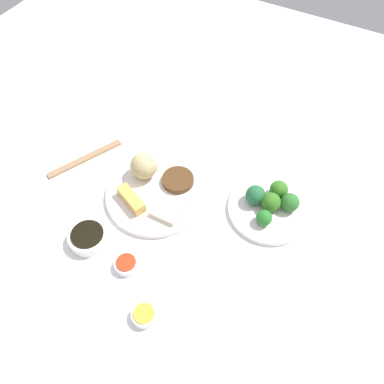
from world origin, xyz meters
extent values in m
cube|color=white|center=(0.00, 0.00, 0.01)|extent=(2.20, 2.20, 0.02)
cylinder|color=white|center=(0.03, 0.01, 0.03)|extent=(0.28, 0.28, 0.02)
sphere|color=tan|center=(0.10, -0.03, 0.07)|extent=(0.08, 0.08, 0.08)
cube|color=gold|center=(0.07, 0.07, 0.05)|extent=(0.10, 0.07, 0.03)
cube|color=beige|center=(-0.03, 0.05, 0.04)|extent=(0.07, 0.07, 0.02)
cylinder|color=#4D3017|center=(0.00, -0.05, 0.04)|extent=(0.09, 0.09, 0.02)
cylinder|color=white|center=(-0.26, -0.09, 0.03)|extent=(0.22, 0.22, 0.01)
sphere|color=#347220|center=(-0.26, -0.09, 0.06)|extent=(0.05, 0.05, 0.05)
sphere|color=#337420|center=(-0.26, -0.14, 0.06)|extent=(0.05, 0.05, 0.05)
sphere|color=#236537|center=(-0.22, -0.09, 0.06)|extent=(0.05, 0.05, 0.05)
sphere|color=#2B6D29|center=(-0.30, -0.12, 0.06)|extent=(0.05, 0.05, 0.05)
sphere|color=#267228|center=(-0.26, -0.04, 0.06)|extent=(0.04, 0.04, 0.04)
cylinder|color=white|center=(0.11, 0.22, 0.04)|extent=(0.10, 0.10, 0.03)
cylinder|color=black|center=(0.11, 0.22, 0.05)|extent=(0.08, 0.08, 0.00)
cylinder|color=white|center=(-0.02, 0.23, 0.03)|extent=(0.06, 0.06, 0.02)
cylinder|color=red|center=(-0.02, 0.23, 0.04)|extent=(0.05, 0.05, 0.00)
cylinder|color=white|center=(-0.12, 0.32, 0.03)|extent=(0.06, 0.06, 0.02)
cylinder|color=yellow|center=(-0.12, 0.32, 0.04)|extent=(0.05, 0.05, 0.00)
cube|color=#9F7651|center=(0.29, 0.00, 0.02)|extent=(0.12, 0.22, 0.01)
camera|label=1|loc=(-0.37, 0.54, 0.93)|focal=37.41mm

